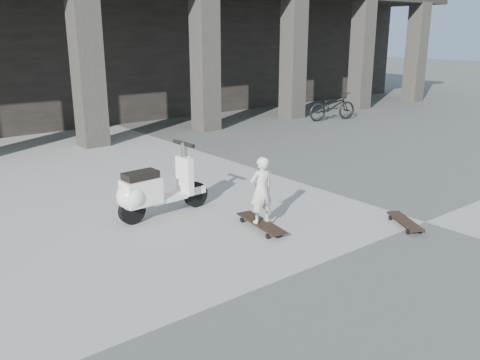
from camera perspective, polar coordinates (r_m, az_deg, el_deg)
ground at (r=8.42m, az=20.10°, el=-4.45°), size 90.00×90.00×0.00m
colonnade at (r=19.03m, az=-18.15°, el=16.11°), size 28.00×8.82×6.00m
longboard at (r=7.62m, az=2.35°, el=-4.91°), size 0.42×1.09×0.11m
skateboard_spare at (r=8.11m, az=18.03°, el=-4.47°), size 0.60×0.84×0.10m
child at (r=7.45m, az=2.40°, el=-1.15°), size 0.39×0.29×1.00m
scooter at (r=8.02m, az=-10.16°, el=-1.27°), size 1.65×0.54×1.15m
bicycle at (r=17.31m, az=10.32°, el=8.14°), size 1.86×1.00×0.93m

